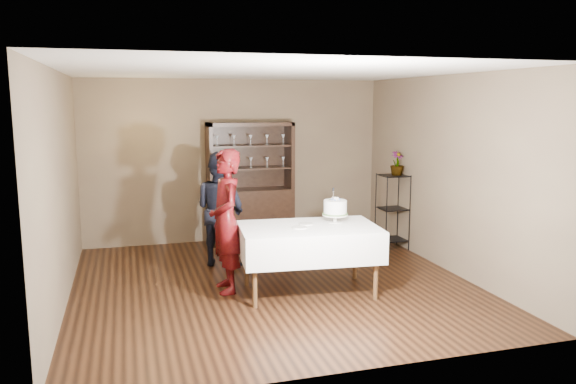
% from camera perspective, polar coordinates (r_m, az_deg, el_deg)
% --- Properties ---
extents(floor, '(5.00, 5.00, 0.00)m').
position_cam_1_polar(floor, '(7.37, -1.51, -9.31)').
color(floor, black).
rests_on(floor, ground).
extents(ceiling, '(5.00, 5.00, 0.00)m').
position_cam_1_polar(ceiling, '(6.99, -1.60, 12.16)').
color(ceiling, white).
rests_on(ceiling, back_wall).
extents(back_wall, '(5.00, 0.02, 2.70)m').
position_cam_1_polar(back_wall, '(9.48, -5.38, 3.18)').
color(back_wall, brown).
rests_on(back_wall, floor).
extents(wall_left, '(0.02, 5.00, 2.70)m').
position_cam_1_polar(wall_left, '(6.87, -22.17, 0.24)').
color(wall_left, brown).
rests_on(wall_left, floor).
extents(wall_right, '(0.02, 5.00, 2.70)m').
position_cam_1_polar(wall_right, '(8.05, 15.94, 1.80)').
color(wall_right, brown).
rests_on(wall_right, floor).
extents(china_hutch, '(1.40, 0.48, 2.00)m').
position_cam_1_polar(china_hutch, '(9.37, -3.83, -1.10)').
color(china_hutch, black).
rests_on(china_hutch, floor).
extents(plant_etagere, '(0.42, 0.42, 1.20)m').
position_cam_1_polar(plant_etagere, '(9.08, 10.56, -1.66)').
color(plant_etagere, black).
rests_on(plant_etagere, floor).
extents(cake_table, '(1.75, 1.17, 0.84)m').
position_cam_1_polar(cake_table, '(6.88, 2.13, -5.10)').
color(cake_table, silver).
rests_on(cake_table, floor).
extents(woman, '(0.45, 0.66, 1.77)m').
position_cam_1_polar(woman, '(6.93, -6.30, -2.95)').
color(woman, '#3B050F').
rests_on(woman, floor).
extents(man, '(0.98, 1.01, 1.64)m').
position_cam_1_polar(man, '(8.07, -6.90, -1.71)').
color(man, black).
rests_on(man, floor).
extents(cake, '(0.32, 0.32, 0.44)m').
position_cam_1_polar(cake, '(7.04, 4.81, -1.67)').
color(cake, silver).
rests_on(cake, cake_table).
extents(plate_near, '(0.21, 0.21, 0.01)m').
position_cam_1_polar(plate_near, '(6.74, 1.16, -3.62)').
color(plate_near, silver).
rests_on(plate_near, cake_table).
extents(plate_far, '(0.20, 0.20, 0.01)m').
position_cam_1_polar(plate_far, '(6.94, 1.82, -3.25)').
color(plate_far, silver).
rests_on(plate_far, cake_table).
extents(potted_plant, '(0.27, 0.27, 0.38)m').
position_cam_1_polar(potted_plant, '(8.95, 11.02, 2.87)').
color(potted_plant, '#487035').
rests_on(potted_plant, plant_etagere).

